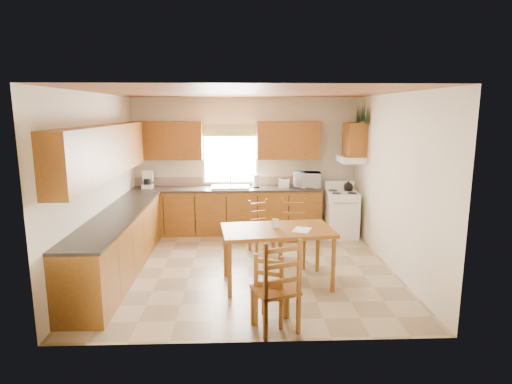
{
  "coord_description": "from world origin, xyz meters",
  "views": [
    {
      "loc": [
        -0.11,
        -6.45,
        2.45
      ],
      "look_at": [
        0.15,
        0.3,
        1.15
      ],
      "focal_mm": 30.0,
      "sensor_mm": 36.0,
      "label": 1
    }
  ],
  "objects_px": {
    "chair_near_right": "(272,287)",
    "chair_near_left": "(275,284)",
    "chair_far_left": "(293,233)",
    "microwave": "(307,180)",
    "dining_table": "(277,257)",
    "stove": "(342,215)",
    "chair_far_right": "(261,227)"
  },
  "relations": [
    {
      "from": "dining_table",
      "to": "chair_far_left",
      "type": "xyz_separation_m",
      "value": [
        0.31,
        0.77,
        0.11
      ]
    },
    {
      "from": "microwave",
      "to": "dining_table",
      "type": "distance_m",
      "value": 2.85
    },
    {
      "from": "dining_table",
      "to": "chair_far_right",
      "type": "distance_m",
      "value": 1.43
    },
    {
      "from": "chair_near_left",
      "to": "chair_far_right",
      "type": "xyz_separation_m",
      "value": [
        -0.02,
        2.7,
        -0.1
      ]
    },
    {
      "from": "stove",
      "to": "chair_near_left",
      "type": "bearing_deg",
      "value": -112.03
    },
    {
      "from": "dining_table",
      "to": "chair_near_right",
      "type": "xyz_separation_m",
      "value": [
        -0.15,
        -1.11,
        0.02
      ]
    },
    {
      "from": "stove",
      "to": "microwave",
      "type": "height_order",
      "value": "microwave"
    },
    {
      "from": "microwave",
      "to": "dining_table",
      "type": "bearing_deg",
      "value": -101.55
    },
    {
      "from": "microwave",
      "to": "chair_near_right",
      "type": "bearing_deg",
      "value": -98.85
    },
    {
      "from": "chair_far_left",
      "to": "chair_far_right",
      "type": "height_order",
      "value": "chair_far_left"
    },
    {
      "from": "dining_table",
      "to": "chair_far_left",
      "type": "relative_size",
      "value": 1.46
    },
    {
      "from": "chair_near_right",
      "to": "chair_far_left",
      "type": "distance_m",
      "value": 1.94
    },
    {
      "from": "stove",
      "to": "chair_near_left",
      "type": "relative_size",
      "value": 0.8
    },
    {
      "from": "stove",
      "to": "microwave",
      "type": "bearing_deg",
      "value": 154.02
    },
    {
      "from": "chair_near_left",
      "to": "dining_table",
      "type": "bearing_deg",
      "value": -115.87
    },
    {
      "from": "stove",
      "to": "microwave",
      "type": "xyz_separation_m",
      "value": [
        -0.65,
        0.34,
        0.64
      ]
    },
    {
      "from": "stove",
      "to": "chair_far_left",
      "type": "height_order",
      "value": "chair_far_left"
    },
    {
      "from": "chair_near_right",
      "to": "microwave",
      "type": "bearing_deg",
      "value": -83.07
    },
    {
      "from": "stove",
      "to": "chair_near_right",
      "type": "xyz_separation_m",
      "value": [
        -1.62,
        -3.41,
        -0.0
      ]
    },
    {
      "from": "chair_near_right",
      "to": "stove",
      "type": "bearing_deg",
      "value": -93.94
    },
    {
      "from": "chair_near_left",
      "to": "chair_far_left",
      "type": "distance_m",
      "value": 2.1
    },
    {
      "from": "stove",
      "to": "chair_far_left",
      "type": "distance_m",
      "value": 1.92
    },
    {
      "from": "microwave",
      "to": "chair_near_right",
      "type": "height_order",
      "value": "microwave"
    },
    {
      "from": "chair_near_right",
      "to": "chair_near_left",
      "type": "bearing_deg",
      "value": 118.35
    },
    {
      "from": "chair_far_left",
      "to": "microwave",
      "type": "bearing_deg",
      "value": 84.26
    },
    {
      "from": "chair_near_right",
      "to": "chair_far_right",
      "type": "distance_m",
      "value": 2.53
    },
    {
      "from": "stove",
      "to": "chair_far_right",
      "type": "height_order",
      "value": "chair_far_right"
    },
    {
      "from": "stove",
      "to": "microwave",
      "type": "distance_m",
      "value": 0.97
    },
    {
      "from": "microwave",
      "to": "chair_far_right",
      "type": "height_order",
      "value": "microwave"
    },
    {
      "from": "dining_table",
      "to": "chair_near_right",
      "type": "relative_size",
      "value": 1.78
    },
    {
      "from": "chair_far_right",
      "to": "chair_near_left",
      "type": "bearing_deg",
      "value": -111.29
    },
    {
      "from": "microwave",
      "to": "chair_far_left",
      "type": "relative_size",
      "value": 0.49
    }
  ]
}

